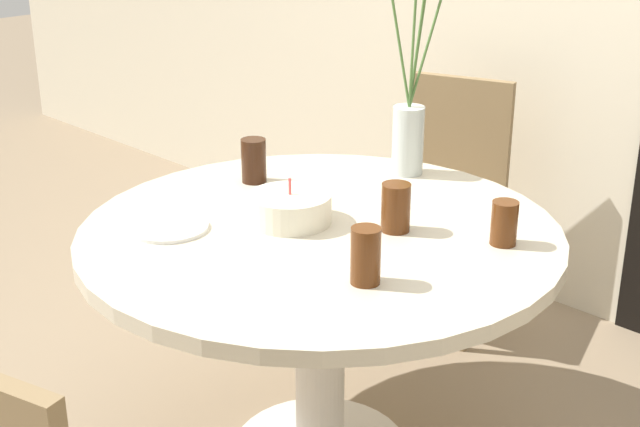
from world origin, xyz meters
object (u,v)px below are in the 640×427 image
flower_vase (412,92)px  drink_glass_0 (504,223)px  chair_far_back (448,189)px  drink_glass_1 (366,256)px  birthday_cake (290,208)px  drink_glass_3 (396,207)px  side_plate (169,227)px  drink_glass_2 (254,161)px

flower_vase → drink_glass_0: flower_vase is taller
chair_far_back → drink_glass_1: 1.32m
birthday_cake → drink_glass_0: (0.49, 0.27, 0.02)m
chair_far_back → drink_glass_3: bearing=-79.1°
side_plate → drink_glass_0: size_ratio=1.84×
chair_far_back → drink_glass_3: size_ratio=6.99×
flower_vase → drink_glass_0: size_ratio=6.14×
flower_vase → side_plate: flower_vase is taller
drink_glass_2 → drink_glass_0: bearing=9.0°
drink_glass_2 → flower_vase: bearing=54.8°
drink_glass_1 → drink_glass_0: bearing=76.5°
chair_far_back → drink_glass_2: chair_far_back is taller
drink_glass_2 → drink_glass_1: bearing=-21.9°
drink_glass_1 → drink_glass_3: drink_glass_1 is taller
drink_glass_0 → drink_glass_3: 0.28m
birthday_cake → drink_glass_1: drink_glass_1 is taller
side_plate → drink_glass_1: bearing=12.1°
birthday_cake → side_plate: 0.32m
flower_vase → drink_glass_2: bearing=-125.2°
drink_glass_3 → drink_glass_2: bearing=-179.5°
chair_far_back → side_plate: (0.03, -1.26, 0.23)m
drink_glass_1 → drink_glass_2: 0.75m
birthday_cake → drink_glass_1: bearing=-19.1°
chair_far_back → birthday_cake: bearing=-95.0°
drink_glass_1 → drink_glass_3: (-0.15, 0.29, -0.00)m
drink_glass_3 → drink_glass_0: bearing=25.9°
flower_vase → drink_glass_2: (-0.28, -0.39, -0.19)m
drink_glass_0 → drink_glass_2: (-0.80, -0.13, 0.01)m
birthday_cake → drink_glass_0: 0.56m
flower_vase → drink_glass_1: 0.82m
flower_vase → drink_glass_2: flower_vase is taller
birthday_cake → flower_vase: (-0.03, 0.54, 0.21)m
chair_far_back → drink_glass_0: size_ratio=7.89×
birthday_cake → flower_vase: flower_vase is taller
flower_vase → drink_glass_3: bearing=-55.2°
chair_far_back → birthday_cake: 1.05m
birthday_cake → drink_glass_1: (0.39, -0.13, 0.03)m
side_plate → drink_glass_3: drink_glass_3 is taller
flower_vase → drink_glass_2: size_ratio=5.26×
birthday_cake → drink_glass_2: drink_glass_2 is taller
chair_far_back → flower_vase: flower_vase is taller
chair_far_back → drink_glass_0: bearing=-63.2°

